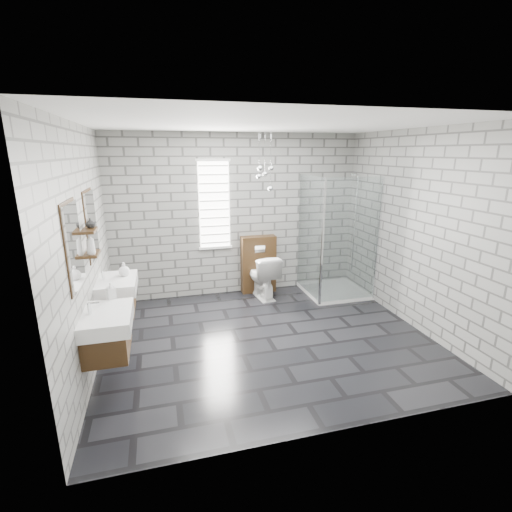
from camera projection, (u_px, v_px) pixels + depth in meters
name	position (u px, v px, depth m)	size (l,w,h in m)	color
floor	(268.00, 338.00, 4.95)	(4.20, 3.60, 0.02)	black
ceiling	(270.00, 123.00, 4.21)	(4.20, 3.60, 0.02)	white
wall_back	(238.00, 216.00, 6.26)	(4.20, 0.02, 2.70)	gray
wall_front	(335.00, 290.00, 2.90)	(4.20, 0.02, 2.70)	gray
wall_left	(84.00, 251.00, 4.06)	(0.02, 3.60, 2.70)	gray
wall_right	(415.00, 230.00, 5.10)	(0.02, 3.60, 2.70)	gray
vanity_left	(103.00, 321.00, 3.71)	(0.47, 0.70, 1.57)	#3F2813
vanity_right	(114.00, 286.00, 4.69)	(0.47, 0.70, 1.57)	#3F2813
shelf_lower	(92.00, 254.00, 4.04)	(0.14, 0.30, 0.03)	#3F2813
shelf_upper	(89.00, 231.00, 3.97)	(0.14, 0.30, 0.03)	#3F2813
window	(214.00, 205.00, 6.08)	(0.56, 0.05, 1.48)	white
cistern_panel	(258.00, 264.00, 6.47)	(0.60, 0.20, 1.00)	#3F2813
flush_plate	(260.00, 249.00, 6.29)	(0.18, 0.01, 0.12)	silver
shower_enclosure	(333.00, 267.00, 6.28)	(1.00, 1.00, 2.03)	white
pendant_cluster	(265.00, 174.00, 5.74)	(0.30, 0.24, 0.90)	silver
toilet	(262.00, 276.00, 6.26)	(0.42, 0.73, 0.75)	white
soap_bottle_a	(111.00, 290.00, 4.02)	(0.08, 0.09, 0.19)	#B2B2B2
soap_bottle_b	(124.00, 269.00, 4.76)	(0.14, 0.14, 0.18)	#B2B2B2
soap_bottle_c	(90.00, 244.00, 3.94)	(0.09, 0.09, 0.23)	#B2B2B2
vase	(90.00, 223.00, 4.02)	(0.10, 0.10, 0.11)	#B2B2B2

